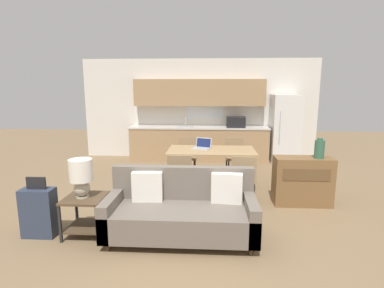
% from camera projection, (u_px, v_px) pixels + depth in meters
% --- Properties ---
extents(ground_plane, '(20.00, 20.00, 0.00)m').
position_uv_depth(ground_plane, '(187.00, 235.00, 3.96)').
color(ground_plane, '#7F6647').
extents(wall_back, '(6.40, 0.07, 2.70)m').
position_uv_depth(wall_back, '(199.00, 109.00, 8.25)').
color(wall_back, silver).
rests_on(wall_back, ground_plane).
extents(kitchen_counter, '(3.69, 0.65, 2.15)m').
position_uv_depth(kitchen_counter, '(199.00, 129.00, 8.05)').
color(kitchen_counter, tan).
rests_on(kitchen_counter, ground_plane).
extents(refrigerator, '(0.71, 0.76, 1.75)m').
position_uv_depth(refrigerator, '(285.00, 129.00, 7.80)').
color(refrigerator, white).
rests_on(refrigerator, ground_plane).
extents(dining_table, '(1.65, 0.90, 0.76)m').
position_uv_depth(dining_table, '(211.00, 153.00, 5.71)').
color(dining_table, tan).
rests_on(dining_table, ground_plane).
extents(couch, '(1.90, 0.80, 0.88)m').
position_uv_depth(couch, '(182.00, 211.00, 3.87)').
color(couch, '#3D2D1E').
rests_on(couch, ground_plane).
extents(side_table, '(0.51, 0.51, 0.52)m').
position_uv_depth(side_table, '(86.00, 209.00, 3.93)').
color(side_table, brown).
rests_on(side_table, ground_plane).
extents(table_lamp, '(0.30, 0.30, 0.51)m').
position_uv_depth(table_lamp, '(81.00, 175.00, 3.83)').
color(table_lamp, '#B2A893').
rests_on(table_lamp, side_table).
extents(credenza, '(0.93, 0.39, 0.80)m').
position_uv_depth(credenza, '(302.00, 181.00, 4.96)').
color(credenza, brown).
rests_on(credenza, ground_plane).
extents(vase, '(0.16, 0.16, 0.33)m').
position_uv_depth(vase, '(319.00, 149.00, 4.81)').
color(vase, '#336047').
rests_on(vase, credenza).
extents(dining_chair_far_left, '(0.42, 0.42, 0.85)m').
position_uv_depth(dining_chair_far_left, '(187.00, 154.00, 6.60)').
color(dining_chair_far_left, '#997A56').
rests_on(dining_chair_far_left, ground_plane).
extents(dining_chair_near_right, '(0.46, 0.46, 0.85)m').
position_uv_depth(dining_chair_near_right, '(243.00, 177.00, 4.93)').
color(dining_chair_near_right, '#997A56').
rests_on(dining_chair_near_right, ground_plane).
extents(dining_chair_near_left, '(0.43, 0.43, 0.85)m').
position_uv_depth(dining_chair_near_left, '(180.00, 175.00, 5.02)').
color(dining_chair_near_left, '#997A56').
rests_on(dining_chair_near_left, ground_plane).
extents(dining_chair_far_right, '(0.45, 0.45, 0.85)m').
position_uv_depth(dining_chair_far_right, '(235.00, 155.00, 6.53)').
color(dining_chair_far_right, '#997A56').
rests_on(dining_chair_far_right, ground_plane).
extents(laptop, '(0.39, 0.36, 0.20)m').
position_uv_depth(laptop, '(202.00, 146.00, 5.83)').
color(laptop, '#B7BABC').
rests_on(laptop, dining_table).
extents(suitcase, '(0.42, 0.22, 0.80)m').
position_uv_depth(suitcase, '(39.00, 212.00, 3.89)').
color(suitcase, '#2D384C').
rests_on(suitcase, ground_plane).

